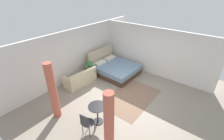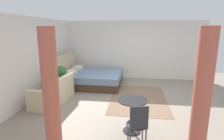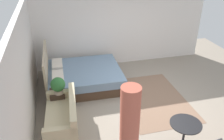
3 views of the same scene
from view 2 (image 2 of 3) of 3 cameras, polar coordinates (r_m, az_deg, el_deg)
ground_plane at (r=5.71m, az=6.07°, el=-9.53°), size 8.42×9.07×0.02m
wall_back at (r=6.21m, az=-22.94°, el=3.50°), size 8.42×0.12×2.52m
wall_right at (r=8.06m, az=6.76°, el=6.28°), size 0.12×6.07×2.52m
area_rug at (r=5.86m, az=8.36°, el=-8.88°), size 2.58×1.73×0.01m
bed at (r=7.17m, az=-6.54°, el=-2.40°), size 1.96×2.25×1.22m
couch at (r=5.71m, az=-17.84°, el=-7.03°), size 1.59×0.81×0.77m
nightstand at (r=6.43m, az=-15.55°, el=-4.76°), size 0.43×0.37×0.54m
potted_plant at (r=6.19m, az=-15.79°, el=-0.60°), size 0.36×0.36×0.44m
vase at (r=6.43m, az=-15.10°, el=-1.25°), size 0.12×0.12×0.22m
balcony_table at (r=3.89m, az=6.44°, el=-12.32°), size 0.63×0.63×0.72m
cafe_chair_near_window at (r=3.32m, az=8.19°, el=-16.29°), size 0.46×0.46×0.89m
curtain_left at (r=3.20m, az=26.54°, el=-7.74°), size 0.28×0.28×2.19m
curtain_right at (r=3.35m, az=-18.81°, el=-6.19°), size 0.28×0.28×2.19m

